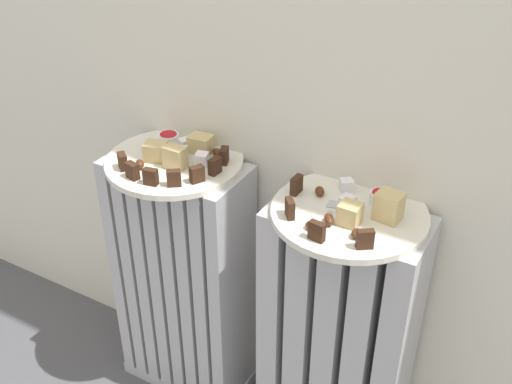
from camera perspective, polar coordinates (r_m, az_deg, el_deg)
name	(u,v)px	position (r m, az deg, el deg)	size (l,w,h in m)	color
radiator_left	(184,282)	(1.45, -6.61, -8.23)	(0.31, 0.16, 0.61)	#B2B2B7
radiator_right	(337,342)	(1.31, 7.43, -13.52)	(0.31, 0.16, 0.61)	#B2B2B7
plate_left	(174,162)	(1.26, -7.49, 2.79)	(0.28, 0.28, 0.01)	silver
plate_right	(349,213)	(1.11, 8.56, -1.96)	(0.28, 0.28, 0.01)	silver
dark_cake_slice_left_0	(123,161)	(1.24, -12.15, 2.77)	(0.03, 0.01, 0.03)	#382114
dark_cake_slice_left_1	(132,171)	(1.20, -11.29, 1.92)	(0.03, 0.01, 0.03)	#382114
dark_cake_slice_left_2	(151,177)	(1.17, -9.65, 1.38)	(0.03, 0.01, 0.03)	#382114
dark_cake_slice_left_3	(174,178)	(1.16, -7.54, 1.28)	(0.03, 0.01, 0.03)	#382114
dark_cake_slice_left_4	(197,174)	(1.17, -5.44, 1.64)	(0.03, 0.01, 0.03)	#382114
dark_cake_slice_left_5	(215,166)	(1.20, -3.80, 2.39)	(0.03, 0.01, 0.03)	#382114
dark_cake_slice_left_6	(224,156)	(1.23, -2.94, 3.35)	(0.03, 0.01, 0.03)	#382114
marble_cake_slice_left_0	(175,157)	(1.22, -7.44, 3.17)	(0.04, 0.03, 0.05)	tan
marble_cake_slice_left_1	(201,144)	(1.27, -5.07, 4.42)	(0.05, 0.04, 0.04)	tan
marble_cake_slice_left_2	(156,151)	(1.26, -9.16, 3.70)	(0.04, 0.04, 0.04)	tan
turkish_delight_left_0	(202,159)	(1.23, -4.99, 3.04)	(0.02, 0.02, 0.02)	white
turkish_delight_left_1	(181,153)	(1.25, -6.88, 3.53)	(0.02, 0.02, 0.02)	white
turkish_delight_left_2	(185,144)	(1.29, -6.54, 4.41)	(0.02, 0.02, 0.02)	white
turkish_delight_left_3	(161,147)	(1.29, -8.70, 4.12)	(0.02, 0.02, 0.02)	white
medjool_date_left_0	(217,152)	(1.26, -3.58, 3.64)	(0.03, 0.02, 0.02)	#4C2814
medjool_date_left_1	(140,164)	(1.24, -10.61, 2.52)	(0.02, 0.02, 0.02)	#4C2814
medjool_date_left_2	(151,147)	(1.30, -9.63, 4.13)	(0.02, 0.02, 0.01)	#4C2814
jam_bowl_left	(169,138)	(1.32, -8.03, 4.97)	(0.04, 0.04, 0.02)	white
dark_cake_slice_right_0	(296,185)	(1.13, 3.74, 0.65)	(0.03, 0.01, 0.03)	#382114
dark_cake_slice_right_1	(290,208)	(1.07, 3.13, -1.51)	(0.03, 0.01, 0.03)	#382114
dark_cake_slice_right_2	(317,231)	(1.02, 5.60, -3.60)	(0.03, 0.01, 0.03)	#382114
dark_cake_slice_right_3	(365,239)	(1.01, 9.98, -4.29)	(0.03, 0.01, 0.03)	#382114
marble_cake_slice_right_0	(389,206)	(1.08, 12.08, -1.30)	(0.04, 0.04, 0.05)	tan
marble_cake_slice_right_1	(350,214)	(1.06, 8.61, -2.00)	(0.04, 0.04, 0.04)	tan
turkish_delight_right_0	(347,203)	(1.10, 8.34, -1.00)	(0.02, 0.02, 0.02)	white
turkish_delight_right_1	(346,185)	(1.15, 8.30, 0.62)	(0.02, 0.02, 0.02)	white
medjool_date_right_0	(356,233)	(1.04, 9.21, -3.77)	(0.02, 0.02, 0.01)	#4C2814
medjool_date_right_1	(329,219)	(1.06, 6.70, -2.52)	(0.03, 0.02, 0.02)	#4C2814
medjool_date_right_2	(320,191)	(1.14, 5.87, 0.08)	(0.03, 0.02, 0.01)	#4C2814
medjool_date_right_3	(313,226)	(1.05, 5.21, -3.13)	(0.03, 0.02, 0.01)	#4C2814
jam_bowl_right	(381,197)	(1.13, 11.38, -0.47)	(0.04, 0.04, 0.02)	white
fork	(329,214)	(1.09, 6.68, -2.04)	(0.03, 0.11, 0.00)	#B7B7BC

